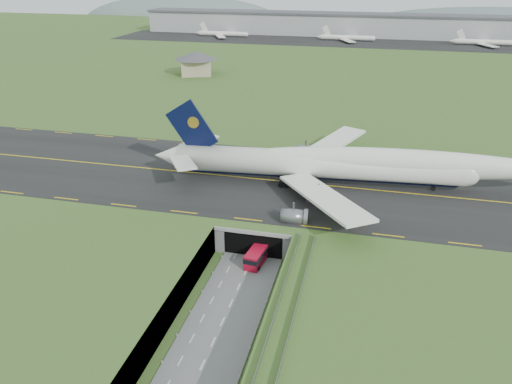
# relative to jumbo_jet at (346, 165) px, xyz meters

# --- Properties ---
(ground) EXTENTS (900.00, 900.00, 0.00)m
(ground) POSITION_rel_jumbo_jet_xyz_m (-15.92, -34.20, -11.38)
(ground) COLOR #3F6127
(ground) RESTS_ON ground
(airfield_deck) EXTENTS (800.00, 800.00, 6.00)m
(airfield_deck) POSITION_rel_jumbo_jet_xyz_m (-15.92, -34.20, -8.38)
(airfield_deck) COLOR gray
(airfield_deck) RESTS_ON ground
(trench_road) EXTENTS (12.00, 75.00, 0.20)m
(trench_road) POSITION_rel_jumbo_jet_xyz_m (-15.92, -41.70, -11.28)
(trench_road) COLOR slate
(trench_road) RESTS_ON ground
(taxiway) EXTENTS (800.00, 44.00, 0.18)m
(taxiway) POSITION_rel_jumbo_jet_xyz_m (-15.92, -1.20, -5.29)
(taxiway) COLOR black
(taxiway) RESTS_ON airfield_deck
(tunnel_portal) EXTENTS (17.00, 22.30, 6.00)m
(tunnel_portal) POSITION_rel_jumbo_jet_xyz_m (-15.92, -17.49, -8.05)
(tunnel_portal) COLOR gray
(tunnel_portal) RESTS_ON ground
(guideway) EXTENTS (3.00, 53.00, 7.05)m
(guideway) POSITION_rel_jumbo_jet_xyz_m (-4.92, -53.31, -6.06)
(guideway) COLOR #A8A8A3
(guideway) RESTS_ON ground
(jumbo_jet) EXTENTS (93.76, 60.28, 20.01)m
(jumbo_jet) POSITION_rel_jumbo_jet_xyz_m (0.00, 0.00, 0.00)
(jumbo_jet) COLOR white
(jumbo_jet) RESTS_ON ground
(shuttle_tram) EXTENTS (3.87, 7.89, 3.09)m
(shuttle_tram) POSITION_rel_jumbo_jet_xyz_m (-14.57, -28.37, -9.68)
(shuttle_tram) COLOR #A80B23
(shuttle_tram) RESTS_ON ground
(service_building) EXTENTS (24.95, 24.95, 10.74)m
(service_building) POSITION_rel_jumbo_jet_xyz_m (-77.71, 113.06, 0.98)
(service_building) COLOR tan
(service_building) RESTS_ON ground
(cargo_terminal) EXTENTS (320.00, 67.00, 15.60)m
(cargo_terminal) POSITION_rel_jumbo_jet_xyz_m (-15.94, 265.22, 2.58)
(cargo_terminal) COLOR #B2B2B2
(cargo_terminal) RESTS_ON ground
(distant_hills) EXTENTS (700.00, 91.00, 60.00)m
(distant_hills) POSITION_rel_jumbo_jet_xyz_m (48.46, 395.80, -15.38)
(distant_hills) COLOR slate
(distant_hills) RESTS_ON ground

